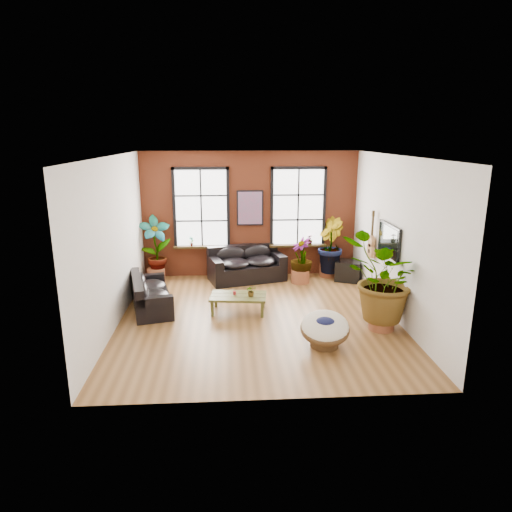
{
  "coord_description": "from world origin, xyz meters",
  "views": [
    {
      "loc": [
        -0.64,
        -9.38,
        3.9
      ],
      "look_at": [
        0.0,
        0.6,
        1.25
      ],
      "focal_mm": 32.0,
      "sensor_mm": 36.0,
      "label": 1
    }
  ],
  "objects": [
    {
      "name": "papasan_chair",
      "position": [
        1.17,
        -1.49,
        0.36
      ],
      "size": [
        1.09,
        1.1,
        0.7
      ],
      "rotation": [
        0.0,
        0.0,
        -0.19
      ],
      "color": "brown",
      "rests_on": "ground"
    },
    {
      "name": "floor_plant_back_left",
      "position": [
        -2.61,
        2.88,
        0.98
      ],
      "size": [
        1.03,
        0.86,
        1.66
      ],
      "primitive_type": "imported",
      "rotation": [
        0.0,
        0.0,
        0.36
      ],
      "color": "#2B5D18",
      "rests_on": "ground"
    },
    {
      "name": "floor_plant_mid",
      "position": [
        1.35,
        2.43,
        0.7
      ],
      "size": [
        0.8,
        0.8,
        1.11
      ],
      "primitive_type": "imported",
      "rotation": [
        0.0,
        0.0,
        5.06
      ],
      "color": "#2B5D18",
      "rests_on": "ground"
    },
    {
      "name": "coffee_table",
      "position": [
        -0.42,
        0.36,
        0.36
      ],
      "size": [
        1.33,
        0.86,
        0.48
      ],
      "rotation": [
        0.0,
        0.0,
        -0.12
      ],
      "color": "#424418",
      "rests_on": "ground"
    },
    {
      "name": "floor_plant_back_right",
      "position": [
        2.21,
        2.9,
        0.92
      ],
      "size": [
        0.78,
        0.93,
        1.54
      ],
      "primitive_type": "imported",
      "rotation": [
        0.0,
        0.0,
        1.69
      ],
      "color": "#2B5D18",
      "rests_on": "ground"
    },
    {
      "name": "floor_plant_right_wall",
      "position": [
        2.51,
        -0.77,
        1.07
      ],
      "size": [
        2.16,
        2.12,
        1.81
      ],
      "primitive_type": "imported",
      "rotation": [
        0.0,
        0.0,
        3.81
      ],
      "color": "#2B5D18",
      "rests_on": "ground"
    },
    {
      "name": "pot_right_wall",
      "position": [
        2.52,
        -0.78,
        0.19
      ],
      "size": [
        0.63,
        0.63,
        0.38
      ],
      "rotation": [
        0.0,
        0.0,
        -0.25
      ],
      "color": "brown",
      "rests_on": "ground"
    },
    {
      "name": "media_box",
      "position": [
        2.68,
        2.5,
        0.28
      ],
      "size": [
        0.84,
        0.78,
        0.56
      ],
      "rotation": [
        0.0,
        0.0,
        -0.4
      ],
      "color": "black",
      "rests_on": "ground"
    },
    {
      "name": "sill_plant_left",
      "position": [
        -1.65,
        3.13,
        1.04
      ],
      "size": [
        0.17,
        0.17,
        0.27
      ],
      "primitive_type": "imported",
      "rotation": [
        0.0,
        0.0,
        0.79
      ],
      "color": "#2B5D18",
      "rests_on": "room"
    },
    {
      "name": "table_plant",
      "position": [
        -0.13,
        0.29,
        0.53
      ],
      "size": [
        0.27,
        0.25,
        0.25
      ],
      "primitive_type": "imported",
      "rotation": [
        0.0,
        0.0,
        0.31
      ],
      "color": "#2B5D18",
      "rests_on": "coffee_table"
    },
    {
      "name": "pot_back_right",
      "position": [
        2.22,
        2.93,
        0.18
      ],
      "size": [
        0.58,
        0.58,
        0.36
      ],
      "rotation": [
        0.0,
        0.0,
        0.18
      ],
      "color": "brown",
      "rests_on": "ground"
    },
    {
      "name": "sofa_back",
      "position": [
        -0.13,
        2.78,
        0.42
      ],
      "size": [
        2.22,
        1.49,
        0.94
      ],
      "rotation": [
        0.0,
        0.0,
        0.27
      ],
      "color": "black",
      "rests_on": "ground"
    },
    {
      "name": "sill_plant_right",
      "position": [
        1.7,
        3.13,
        1.04
      ],
      "size": [
        0.19,
        0.19,
        0.27
      ],
      "primitive_type": "imported",
      "rotation": [
        0.0,
        0.0,
        3.49
      ],
      "color": "#2B5D18",
      "rests_on": "room"
    },
    {
      "name": "tv_wall_unit",
      "position": [
        2.93,
        0.6,
        1.54
      ],
      "size": [
        0.13,
        1.86,
        1.2
      ],
      "color": "black",
      "rests_on": "room"
    },
    {
      "name": "sofa_left",
      "position": [
        -2.47,
        0.72,
        0.34
      ],
      "size": [
        1.23,
        2.04,
        0.75
      ],
      "rotation": [
        0.0,
        0.0,
        1.81
      ],
      "color": "black",
      "rests_on": "ground"
    },
    {
      "name": "pot_back_left",
      "position": [
        -2.63,
        2.84,
        0.18
      ],
      "size": [
        0.6,
        0.6,
        0.35
      ],
      "rotation": [
        0.0,
        0.0,
        -0.29
      ],
      "color": "brown",
      "rests_on": "ground"
    },
    {
      "name": "poster",
      "position": [
        0.0,
        3.18,
        1.95
      ],
      "size": [
        0.74,
        0.06,
        0.98
      ],
      "color": "black",
      "rests_on": "room"
    },
    {
      "name": "room",
      "position": [
        0.0,
        0.15,
        1.75
      ],
      "size": [
        6.04,
        6.54,
        3.54
      ],
      "color": "brown",
      "rests_on": "ground"
    },
    {
      "name": "pot_mid",
      "position": [
        1.33,
        2.4,
        0.18
      ],
      "size": [
        0.59,
        0.59,
        0.36
      ],
      "rotation": [
        0.0,
        0.0,
        -0.21
      ],
      "color": "brown",
      "rests_on": "ground"
    }
  ]
}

